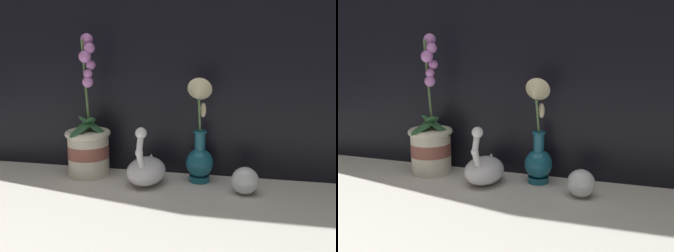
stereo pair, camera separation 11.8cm
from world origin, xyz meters
The scene contains 5 objects.
ground_plane centered at (0.00, 0.00, 0.00)m, with size 2.80×2.80×0.00m, color beige.
orchid_potted_plant centered at (-0.24, 0.14, 0.10)m, with size 0.16×0.17×0.46m.
swan_figurine centered at (-0.03, 0.09, 0.05)m, with size 0.12×0.18×0.19m.
blue_vase centered at (0.12, 0.14, 0.12)m, with size 0.09×0.13×0.33m.
glass_sphere centered at (0.27, 0.07, 0.04)m, with size 0.08×0.08×0.08m.
Camera 1 is at (0.27, -1.02, 0.42)m, focal length 42.00 mm.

